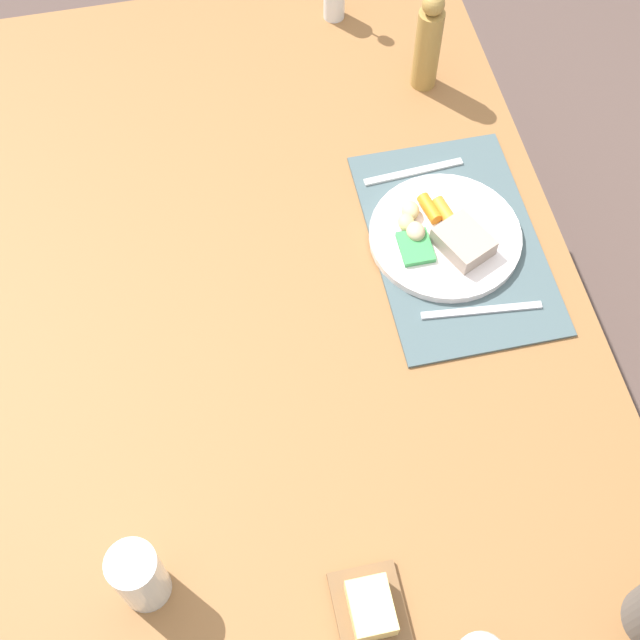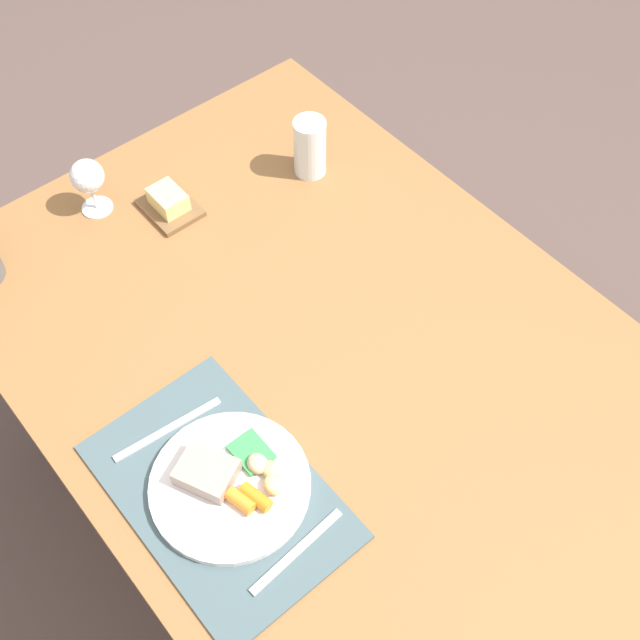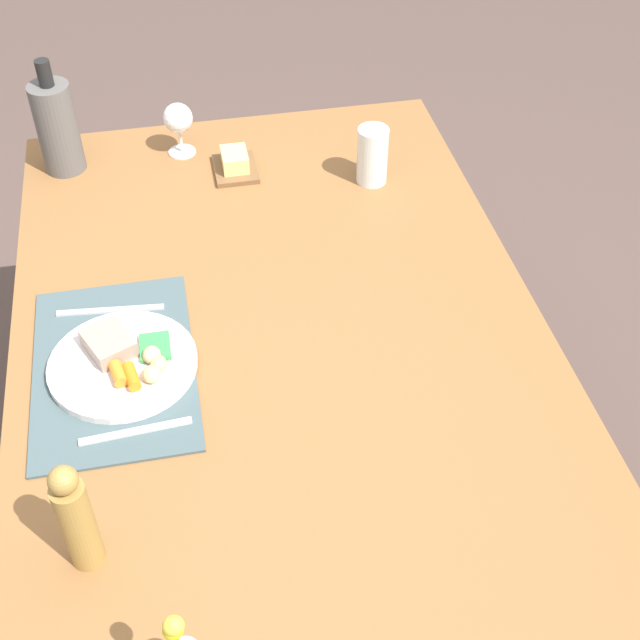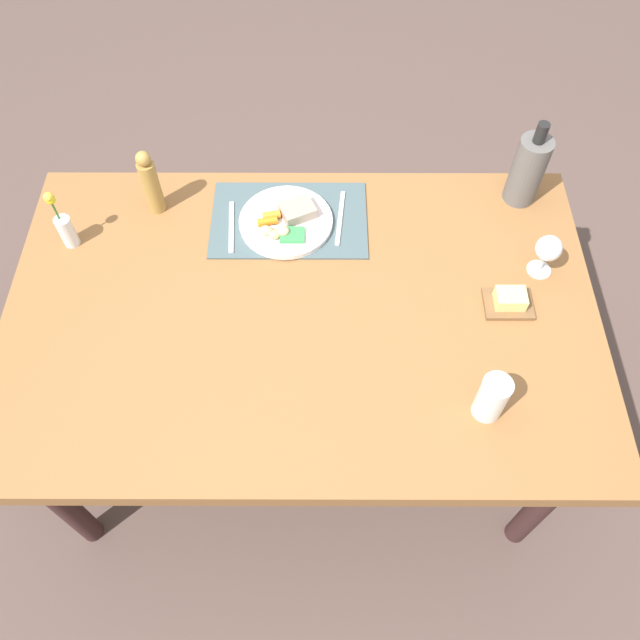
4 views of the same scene
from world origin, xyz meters
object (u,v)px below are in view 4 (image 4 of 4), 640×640
water_tumbler (491,399)px  fork (340,218)px  dinner_plate (287,221)px  flower_vase (64,225)px  cooler_bottle (528,169)px  pepper_mill (150,183)px  butter_dish (509,301)px  dining_table (302,323)px  wine_glass (548,249)px  knife (231,227)px

water_tumbler → fork: bearing=-60.6°
dinner_plate → flower_vase: (0.62, 0.07, 0.06)m
cooler_bottle → pepper_mill: bearing=2.5°
fork → cooler_bottle: 0.56m
water_tumbler → cooler_bottle: cooler_bottle is taller
water_tumbler → cooler_bottle: 0.73m
dinner_plate → butter_dish: bearing=155.0°
dining_table → butter_dish: (-0.56, -0.02, 0.09)m
flower_vase → cooler_bottle: size_ratio=0.71×
butter_dish → cooler_bottle: cooler_bottle is taller
water_tumbler → pepper_mill: bearing=-36.5°
water_tumbler → wine_glass: (-0.21, -0.43, 0.03)m
pepper_mill → wine_glass: bearing=168.2°
fork → knife: size_ratio=1.08×
dinner_plate → cooler_bottle: (-0.70, -0.11, 0.09)m
dining_table → cooler_bottle: cooler_bottle is taller
water_tumbler → wine_glass: size_ratio=1.04×
cooler_bottle → wine_glass: bearing=92.6°
water_tumbler → flower_vase: 1.23m
dining_table → knife: knife is taller
knife → pepper_mill: 0.26m
dinner_plate → wine_glass: 0.73m
water_tumbler → pepper_mill: size_ratio=0.63×
water_tumbler → wine_glass: 0.48m
butter_dish → cooler_bottle: bearing=-103.2°
dinner_plate → fork: 0.16m
fork → wine_glass: bearing=167.2°
fork → wine_glass: (-0.55, 0.19, 0.08)m
water_tumbler → dining_table: bearing=-32.7°
dinner_plate → flower_vase: size_ratio=1.38×
dining_table → cooler_bottle: 0.79m
dining_table → wine_glass: size_ratio=12.10×
knife → butter_dish: (-0.76, 0.27, 0.01)m
knife → cooler_bottle: bearing=-175.3°
dinner_plate → knife: size_ratio=1.41×
fork → water_tumbler: water_tumbler is taller
fork → dinner_plate: bearing=13.7°
water_tumbler → butter_dish: (-0.10, -0.31, -0.04)m
flower_vase → pepper_mill: bearing=-149.7°
butter_dish → flower_vase: bearing=-10.0°
dining_table → flower_vase: 0.72m
dining_table → cooler_bottle: (-0.65, -0.41, 0.18)m
water_tumbler → flower_vase: (1.12, -0.52, 0.02)m
fork → butter_dish: size_ratio=1.61×
dinner_plate → pepper_mill: pepper_mill is taller
water_tumbler → wine_glass: water_tumbler is taller
dinner_plate → flower_vase: bearing=6.2°
flower_vase → pepper_mill: size_ratio=0.91×
dining_table → water_tumbler: size_ratio=11.64×
dining_table → knife: (0.21, -0.28, 0.08)m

